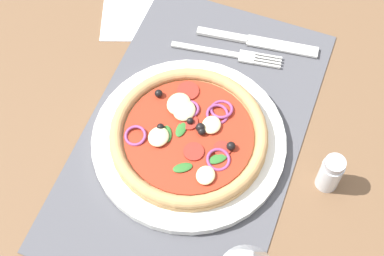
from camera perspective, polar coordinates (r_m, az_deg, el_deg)
name	(u,v)px	position (r cm, az deg, el deg)	size (l,w,h in cm)	color
ground_plane	(193,138)	(88.47, 0.13, -1.00)	(190.00, 140.00, 2.40)	brown
placemat	(193,134)	(87.24, 0.13, -0.56)	(50.87, 31.31, 0.40)	#4C4C51
plate	(190,141)	(85.56, -0.19, -1.33)	(28.45, 28.45, 1.45)	silver
pizza	(190,135)	(84.00, -0.20, -0.69)	(22.93, 22.93, 2.68)	tan
fork	(232,54)	(94.96, 3.96, 7.17)	(4.16, 18.03, 0.44)	silver
knife	(258,42)	(96.86, 6.49, 8.36)	(4.27, 20.04, 0.62)	silver
napkin	(135,12)	(101.33, -5.55, 11.18)	(12.33, 11.09, 0.36)	white
pepper_shaker	(330,173)	(83.13, 13.36, -4.31)	(3.20, 3.20, 6.70)	silver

